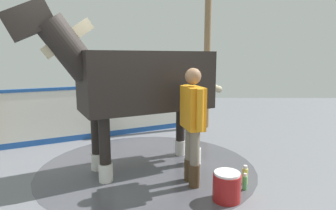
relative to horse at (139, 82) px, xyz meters
The scene contains 9 objects.
ground_plane 1.41m from the horse, 27.38° to the left, with size 16.00×16.00×0.02m, color slate.
wet_patch 1.39m from the horse, 151.87° to the right, with size 3.46×3.46×0.00m, color #4C4C54.
barrier_wall 2.23m from the horse, 65.29° to the right, with size 4.33×2.37×1.15m.
roof_post_far 3.05m from the horse, 116.71° to the right, with size 0.16×0.16×3.19m, color olive.
horse is the anchor object (origin of this frame).
handler 1.07m from the horse, 143.99° to the left, with size 0.33×0.64×1.62m.
wash_bucket 1.98m from the horse, 138.71° to the left, with size 0.35×0.35×0.37m.
bottle_shampoo 2.06m from the horse, 159.62° to the left, with size 0.08×0.08×0.27m.
bottle_spray 2.10m from the horse, 152.90° to the left, with size 0.06×0.06×0.23m.
Camera 1 is at (-0.67, 4.24, 1.77)m, focal length 30.23 mm.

